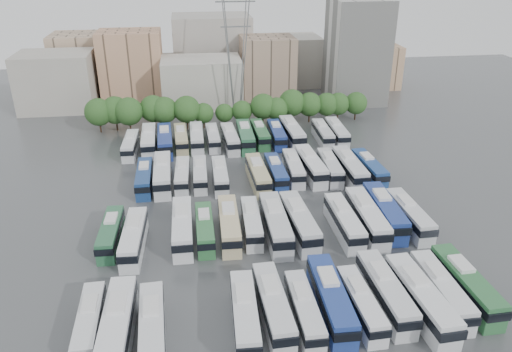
{
  "coord_description": "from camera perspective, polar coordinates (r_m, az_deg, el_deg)",
  "views": [
    {
      "loc": [
        -9.65,
        -66.84,
        38.24
      ],
      "look_at": [
        0.79,
        7.94,
        3.0
      ],
      "focal_mm": 35.0,
      "sensor_mm": 36.0,
      "label": 1
    }
  ],
  "objects": [
    {
      "name": "bus_r1_s12",
      "position": [
        76.79,
        14.46,
        -3.93
      ],
      "size": [
        3.58,
        13.77,
        4.29
      ],
      "rotation": [
        0.0,
        0.0,
        -0.04
      ],
      "color": "navy",
      "rests_on": "ground"
    },
    {
      "name": "bus_r2_s9",
      "position": [
        89.61,
        4.31,
        0.95
      ],
      "size": [
        3.05,
        11.77,
        3.66
      ],
      "rotation": [
        0.0,
        0.0,
        -0.04
      ],
      "color": "silver",
      "rests_on": "ground"
    },
    {
      "name": "bus_r1_s10",
      "position": [
        73.17,
        10.04,
        -5.15
      ],
      "size": [
        2.8,
        12.6,
        3.95
      ],
      "rotation": [
        0.0,
        0.0,
        0.0
      ],
      "color": "silver",
      "rests_on": "ground"
    },
    {
      "name": "bus_r0_s12",
      "position": [
        62.93,
        20.38,
        -12.11
      ],
      "size": [
        2.71,
        12.23,
        3.83
      ],
      "rotation": [
        0.0,
        0.0,
        -0.0
      ],
      "color": "silver",
      "rests_on": "ground"
    },
    {
      "name": "bus_r1_s1",
      "position": [
        70.47,
        -13.8,
        -6.86
      ],
      "size": [
        3.19,
        12.28,
        3.82
      ],
      "rotation": [
        0.0,
        0.0,
        -0.04
      ],
      "color": "white",
      "rests_on": "ground"
    },
    {
      "name": "bus_r1_s11",
      "position": [
        74.62,
        12.55,
        -4.62
      ],
      "size": [
        3.29,
        13.65,
        4.26
      ],
      "rotation": [
        0.0,
        0.0,
        -0.02
      ],
      "color": "silver",
      "rests_on": "ground"
    },
    {
      "name": "bus_r0_s5",
      "position": [
        55.96,
        -1.28,
        -15.53
      ],
      "size": [
        3.15,
        12.2,
        3.8
      ],
      "rotation": [
        0.0,
        0.0,
        -0.04
      ],
      "color": "silver",
      "rests_on": "ground"
    },
    {
      "name": "bus_r1_s5",
      "position": [
        71.54,
        -3.09,
        -5.52
      ],
      "size": [
        3.07,
        12.65,
        3.95
      ],
      "rotation": [
        0.0,
        0.0,
        -0.03
      ],
      "color": "beige",
      "rests_on": "ground"
    },
    {
      "name": "tree_line",
      "position": [
        114.32,
        -4.09,
        7.75
      ],
      "size": [
        64.62,
        7.77,
        7.92
      ],
      "color": "black",
      "rests_on": "ground"
    },
    {
      "name": "bus_r0_s6",
      "position": [
        56.98,
        1.98,
        -14.59
      ],
      "size": [
        3.14,
        12.56,
        3.92
      ],
      "rotation": [
        0.0,
        0.0,
        0.03
      ],
      "color": "silver",
      "rests_on": "ground"
    },
    {
      "name": "bus_r0_s7",
      "position": [
        56.97,
        5.52,
        -14.99
      ],
      "size": [
        2.46,
        11.18,
        3.51
      ],
      "rotation": [
        0.0,
        0.0,
        0.0
      ],
      "color": "silver",
      "rests_on": "ground"
    },
    {
      "name": "bus_r1_s7",
      "position": [
        71.37,
        2.24,
        -5.43
      ],
      "size": [
        3.08,
        13.66,
        4.28
      ],
      "rotation": [
        0.0,
        0.0,
        -0.01
      ],
      "color": "silver",
      "rests_on": "ground"
    },
    {
      "name": "bus_r0_s0",
      "position": [
        57.92,
        -18.46,
        -15.66
      ],
      "size": [
        2.69,
        11.05,
        3.45
      ],
      "rotation": [
        0.0,
        0.0,
        0.03
      ],
      "color": "silver",
      "rests_on": "ground"
    },
    {
      "name": "bus_r0_s10",
      "position": [
        60.66,
        14.57,
        -12.66
      ],
      "size": [
        3.06,
        12.82,
        4.0
      ],
      "rotation": [
        0.0,
        0.0,
        0.02
      ],
      "color": "silver",
      "rests_on": "ground"
    },
    {
      "name": "bus_r3_s7",
      "position": [
        103.73,
        -1.22,
        4.58
      ],
      "size": [
        3.11,
        13.19,
        4.12
      ],
      "rotation": [
        0.0,
        0.0,
        -0.02
      ],
      "color": "#2D6A45",
      "rests_on": "ground"
    },
    {
      "name": "apartment_tower",
      "position": [
        134.64,
        11.45,
        13.74
      ],
      "size": [
        14.0,
        14.0,
        26.0
      ],
      "primitive_type": "cube",
      "color": "silver",
      "rests_on": "ground"
    },
    {
      "name": "bus_r1_s4",
      "position": [
        71.23,
        -5.87,
        -5.97
      ],
      "size": [
        2.47,
        11.18,
        3.51
      ],
      "rotation": [
        0.0,
        0.0,
        -0.0
      ],
      "color": "#30703D",
      "rests_on": "ground"
    },
    {
      "name": "bus_r2_s7",
      "position": [
        86.58,
        0.22,
        0.21
      ],
      "size": [
        3.08,
        12.45,
        3.88
      ],
      "rotation": [
        0.0,
        0.0,
        0.03
      ],
      "color": "#BEB482",
      "rests_on": "ground"
    },
    {
      "name": "bus_r1_s6",
      "position": [
        72.26,
        -0.51,
        -5.32
      ],
      "size": [
        2.95,
        11.39,
        3.54
      ],
      "rotation": [
        0.0,
        0.0,
        -0.04
      ],
      "color": "silver",
      "rests_on": "ground"
    },
    {
      "name": "bus_r2_s11",
      "position": [
        90.59,
        8.45,
        1.02
      ],
      "size": [
        3.09,
        11.91,
        3.71
      ],
      "rotation": [
        0.0,
        0.0,
        -0.04
      ],
      "color": "silver",
      "rests_on": "ground"
    },
    {
      "name": "city_buildings",
      "position": [
        142.01,
        -7.05,
        12.49
      ],
      "size": [
        102.0,
        35.0,
        20.0
      ],
      "color": "#9E998E",
      "rests_on": "ground"
    },
    {
      "name": "bus_r0_s9",
      "position": [
        58.77,
        11.89,
        -14.07
      ],
      "size": [
        2.75,
        11.13,
        3.47
      ],
      "rotation": [
        0.0,
        0.0,
        0.03
      ],
      "color": "white",
      "rests_on": "ground"
    },
    {
      "name": "bus_r0_s13",
      "position": [
        64.73,
        22.86,
        -11.34
      ],
      "size": [
        3.16,
        12.87,
        4.01
      ],
      "rotation": [
        0.0,
        0.0,
        0.03
      ],
      "color": "#2C6839",
      "rests_on": "ground"
    },
    {
      "name": "bus_r3_s12",
      "position": [
        106.87,
        7.64,
        4.85
      ],
      "size": [
        2.88,
        11.72,
        3.66
      ],
      "rotation": [
        0.0,
        0.0,
        -0.03
      ],
      "color": "silver",
      "rests_on": "ground"
    },
    {
      "name": "bus_r0_s11",
      "position": [
        60.58,
        18.29,
        -13.14
      ],
      "size": [
        3.6,
        13.56,
        4.21
      ],
      "rotation": [
        0.0,
        0.0,
        0.05
      ],
      "color": "silver",
      "rests_on": "ground"
    },
    {
      "name": "bus_r3_s9",
      "position": [
        105.24,
        2.39,
        4.77
      ],
      "size": [
        2.91,
        12.09,
        3.78
      ],
      "rotation": [
        0.0,
        0.0,
        -0.02
      ],
      "color": "navy",
      "rests_on": "ground"
    },
    {
      "name": "bus_r3_s8",
      "position": [
        105.54,
        0.47,
        4.84
      ],
      "size": [
        2.84,
        11.98,
        3.74
      ],
      "rotation": [
        0.0,
        0.0,
        0.02
      ],
      "color": "#2B663A",
      "rests_on": "ground"
    },
    {
      "name": "bus_r3_s10",
      "position": [
        106.11,
        4.13,
        5.02
      ],
      "size": [
        3.34,
        13.55,
        4.23
      ],
      "rotation": [
        0.0,
        0.0,
        0.03
      ],
      "color": "silver",
      "rests_on": "ground"
    },
    {
      "name": "bus_r3_s0",
      "position": [
        102.92,
        -14.14,
        3.46
      ],
      "size": [
        2.81,
        11.39,
        3.55
      ],
      "rotation": [
        0.0,
        0.0,
        -0.03
      ],
      "color": "silver",
      "rests_on": "ground"
    },
    {
      "name": "bus_r1_s0",
      "position": [
        72.65,
        -16.26,
        -6.27
      ],
      "size": [
        2.77,
        11.29,
        3.52
      ],
      "rotation": [
        0.0,
        0.0,
        -0.03
      ],
      "color": "#2B6440",
      "rests_on": "ground"
    },
    {
      "name": "bus_r1_s13",
      "position": [
        77.17,
        17.09,
        -4.29
      ],
      "size": [
        2.98,
        12.4,
        3.87
      ],
      "rotation": [
        0.0,
        0.0,
        0.02
      ],
      "color": "silver",
      "rests_on": "ground"
    },
    {
      "name": "bus_r3_s1",
      "position": [
        103.95,
        -12.15,
        4.03
      ],
      "size": [
        3.21,
        12.96,
        4.04
      ],
      "rotation": [
        0.0,
        0.0,
        0.03
      ],
      "color": "silver",
      "rests_on": "ground"
    },
    {
      "name": "bus_r2_s3",
      "position": [
        87.66,
        -8.41,
        0.09
      ],
      "size": [
        2.79,
        11.05,
        3.44
      ],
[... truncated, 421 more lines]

